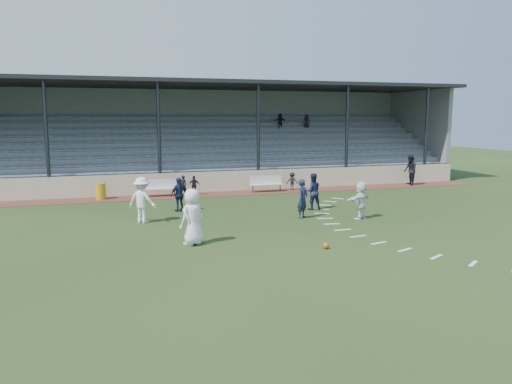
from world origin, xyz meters
TOP-DOWN VIEW (x-y plane):
  - ground at (0.00, 0.00)m, footprint 90.00×90.00m
  - cinder_track at (0.00, 10.50)m, footprint 34.00×2.00m
  - retaining_wall at (0.00, 11.55)m, footprint 34.00×0.18m
  - bench_left at (-3.20, 10.65)m, footprint 2.01×0.53m
  - bench_right at (3.12, 10.51)m, footprint 2.01×0.50m
  - trash_bin at (-6.34, 10.58)m, footprint 0.55×0.55m
  - football at (0.99, -2.40)m, footprint 0.21×0.21m
  - player_white_lead at (-3.26, -0.49)m, footprint 1.17×1.05m
  - player_navy_lead at (2.22, 2.67)m, footprint 0.75×0.74m
  - player_navy_mid at (3.48, 4.45)m, footprint 0.92×0.76m
  - player_white_wing at (-4.66, 3.80)m, footprint 1.45×1.32m
  - player_navy_wing at (-2.77, 5.84)m, footprint 1.03×0.73m
  - player_white_back at (4.63, 1.78)m, footprint 1.60×1.14m
  - official at (13.03, 10.42)m, footprint 0.94×1.10m
  - sub_left_near at (-1.88, 10.38)m, footprint 0.46×0.33m
  - sub_left_far at (-1.20, 10.55)m, footprint 0.70×0.46m
  - sub_right at (4.85, 10.67)m, footprint 0.78×0.57m
  - grandstand at (0.00, 16.26)m, footprint 34.60×9.00m
  - penalty_arc at (4.12, 0.00)m, footprint 3.89×14.63m

SIDE VIEW (x-z plane):
  - ground at x=0.00m, z-range 0.00..0.00m
  - penalty_arc at x=4.12m, z-range 0.00..0.01m
  - cinder_track at x=0.00m, z-range 0.00..0.02m
  - football at x=0.99m, z-range 0.00..0.21m
  - trash_bin at x=-6.34m, z-range 0.02..0.90m
  - sub_right at x=4.85m, z-range 0.02..1.10m
  - sub_left_far at x=-1.20m, z-range 0.02..1.12m
  - bench_left at x=-3.20m, z-range 0.11..1.06m
  - bench_right at x=3.12m, z-range 0.11..1.06m
  - retaining_wall at x=0.00m, z-range 0.00..1.20m
  - sub_left_near at x=-1.88m, z-range 0.02..1.19m
  - player_navy_wing at x=-2.77m, z-range 0.00..1.63m
  - player_white_back at x=4.63m, z-range 0.00..1.66m
  - player_navy_lead at x=2.22m, z-range 0.00..1.74m
  - player_navy_mid at x=3.48m, z-range 0.00..1.77m
  - player_white_wing at x=-4.66m, z-range 0.00..1.95m
  - player_white_lead at x=-3.26m, z-range 0.00..2.00m
  - official at x=13.03m, z-range 0.02..1.98m
  - grandstand at x=0.00m, z-range -1.10..5.51m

